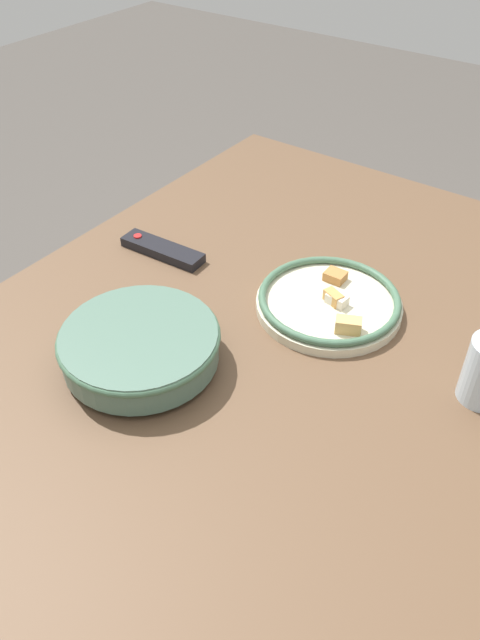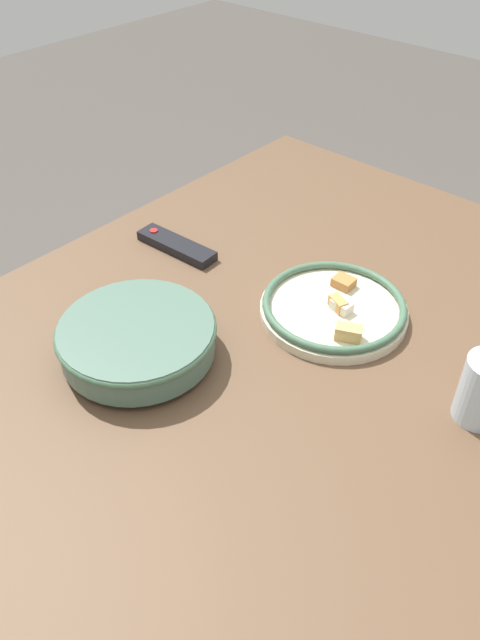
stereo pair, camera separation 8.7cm
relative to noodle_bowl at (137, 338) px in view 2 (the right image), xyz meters
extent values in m
plane|color=#4C4742|center=(0.21, -0.15, -0.78)|extent=(8.00, 8.00, 0.00)
cube|color=brown|center=(0.21, -0.15, -0.06)|extent=(1.32, 1.05, 0.04)
cylinder|color=brown|center=(0.80, 0.31, -0.43)|extent=(0.06, 0.06, 0.70)
cylinder|color=#4C6B5B|center=(0.00, 0.00, -0.03)|extent=(0.12, 0.12, 0.01)
cylinder|color=#4C6B5B|center=(0.00, 0.00, 0.00)|extent=(0.26, 0.26, 0.06)
cylinder|color=#C67A33|center=(0.00, 0.00, 0.00)|extent=(0.23, 0.23, 0.05)
torus|color=#42664C|center=(0.00, 0.00, 0.02)|extent=(0.27, 0.27, 0.01)
cylinder|color=beige|center=(0.31, -0.18, -0.03)|extent=(0.27, 0.27, 0.02)
torus|color=#42664C|center=(0.31, -0.18, -0.02)|extent=(0.26, 0.26, 0.01)
cube|color=tan|center=(0.25, -0.25, -0.01)|extent=(0.04, 0.05, 0.03)
cube|color=tan|center=(0.31, -0.19, -0.01)|extent=(0.03, 0.04, 0.02)
cube|color=silver|center=(0.31, -0.20, -0.01)|extent=(0.03, 0.04, 0.02)
cube|color=#B2753D|center=(0.37, -0.16, -0.01)|extent=(0.03, 0.04, 0.02)
cube|color=black|center=(0.27, 0.19, -0.03)|extent=(0.06, 0.19, 0.02)
cylinder|color=red|center=(0.26, 0.25, -0.02)|extent=(0.02, 0.02, 0.00)
camera|label=1|loc=(-0.52, -0.57, 0.69)|focal=35.00mm
camera|label=2|loc=(-0.46, -0.64, 0.69)|focal=35.00mm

